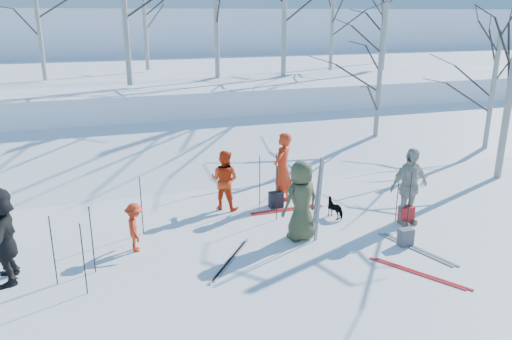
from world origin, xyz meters
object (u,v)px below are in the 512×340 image
object	(u,v)px
skier_grey_west	(2,235)
dog	(336,208)
backpack_red	(406,215)
skier_red_north	(282,169)
backpack_grey	(406,237)
backpack_dark	(276,200)
skier_redor_behind	(225,180)
skier_cream_east	(409,187)
skier_olive_center	(301,201)
skier_red_seated	(135,227)

from	to	relation	value
skier_grey_west	dog	distance (m)	7.19
backpack_red	skier_grey_west	bearing A→B (deg)	179.68
skier_grey_west	skier_red_north	bearing A→B (deg)	107.23
backpack_red	backpack_grey	bearing A→B (deg)	-124.76
dog	backpack_dark	size ratio (longest dim) A/B	1.39
skier_redor_behind	skier_cream_east	size ratio (longest dim) A/B	0.83
skier_red_north	backpack_grey	world-z (taller)	skier_red_north
skier_olive_center	skier_cream_east	bearing A→B (deg)	165.70
backpack_red	skier_redor_behind	bearing A→B (deg)	149.34
skier_olive_center	skier_redor_behind	bearing A→B (deg)	-77.23
dog	backpack_grey	size ratio (longest dim) A/B	1.47
skier_red_north	skier_cream_east	bearing A→B (deg)	93.85
skier_red_north	backpack_dark	bearing A→B (deg)	-0.99
skier_red_seated	backpack_grey	size ratio (longest dim) A/B	2.73
skier_red_seated	backpack_grey	xyz separation A→B (m)	(5.45, -1.56, -0.33)
backpack_grey	skier_redor_behind	bearing A→B (deg)	133.52
backpack_grey	backpack_dark	distance (m)	3.46
skier_red_seated	skier_cream_east	distance (m)	6.18
skier_redor_behind	dog	distance (m)	2.82
backpack_grey	skier_olive_center	bearing A→B (deg)	152.66
skier_olive_center	skier_redor_behind	xyz separation A→B (m)	(-1.11, 2.23, -0.12)
skier_redor_behind	backpack_dark	world-z (taller)	skier_redor_behind
backpack_grey	backpack_red	bearing A→B (deg)	55.24
skier_grey_west	backpack_grey	bearing A→B (deg)	80.89
skier_olive_center	skier_cream_east	xyz separation A→B (m)	(2.68, -0.03, 0.03)
skier_grey_west	dog	xyz separation A→B (m)	(7.12, 0.81, -0.67)
skier_red_north	skier_olive_center	bearing A→B (deg)	36.73
skier_red_seated	backpack_grey	world-z (taller)	skier_red_seated
skier_olive_center	dog	distance (m)	1.66
skier_redor_behind	dog	world-z (taller)	skier_redor_behind
skier_olive_center	skier_grey_west	bearing A→B (deg)	-13.92
skier_olive_center	backpack_dark	xyz separation A→B (m)	(0.15, 1.91, -0.68)
skier_grey_west	backpack_red	world-z (taller)	skier_grey_west
skier_red_north	skier_redor_behind	size ratio (longest dim) A/B	1.23
skier_olive_center	backpack_dark	distance (m)	2.03
backpack_grey	backpack_dark	size ratio (longest dim) A/B	0.95
backpack_red	dog	bearing A→B (deg)	148.66
skier_olive_center	backpack_dark	bearing A→B (deg)	-108.04
skier_grey_west	skier_redor_behind	bearing A→B (deg)	113.59
skier_red_seated	backpack_dark	distance (m)	3.88
backpack_dark	skier_red_seated	bearing A→B (deg)	-159.22
skier_cream_east	backpack_grey	xyz separation A→B (m)	(-0.69, -1.00, -0.72)
skier_red_north	dog	bearing A→B (deg)	81.70
skier_olive_center	backpack_grey	size ratio (longest dim) A/B	4.64
skier_red_north	skier_grey_west	world-z (taller)	skier_red_north
skier_redor_behind	skier_red_seated	world-z (taller)	skier_redor_behind
skier_red_north	backpack_dark	size ratio (longest dim) A/B	4.67
skier_red_north	backpack_grey	xyz separation A→B (m)	(1.59, -3.16, -0.74)
skier_red_north	backpack_red	world-z (taller)	skier_red_north
skier_redor_behind	backpack_grey	world-z (taller)	skier_redor_behind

